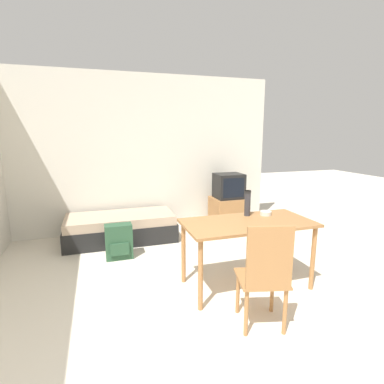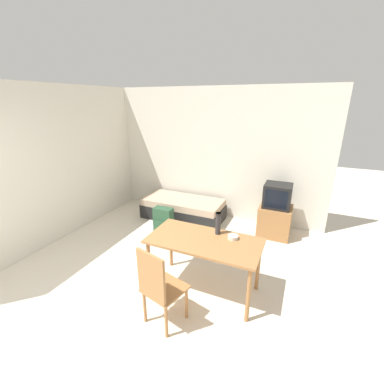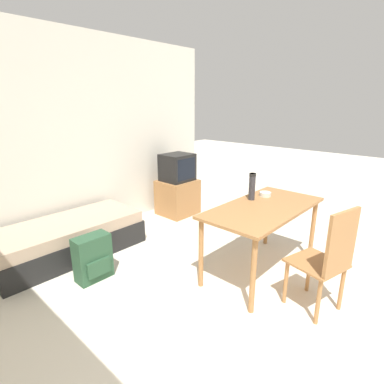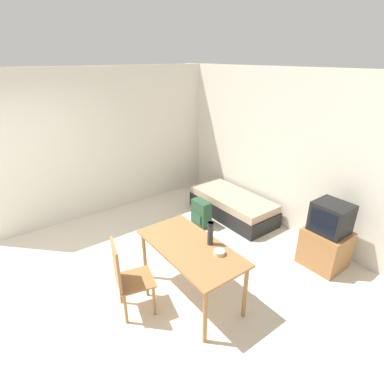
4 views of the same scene
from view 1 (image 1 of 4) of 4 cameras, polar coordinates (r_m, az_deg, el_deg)
name	(u,v)px [view 1 (image 1 of 4)]	position (r m, az deg, el deg)	size (l,w,h in m)	color
wall_back	(134,154)	(5.30, -11.05, 7.03)	(4.99, 0.06, 2.70)	silver
daybed	(121,228)	(4.99, -13.41, -6.65)	(1.73, 0.78, 0.43)	black
tv	(228,204)	(5.42, 6.92, -2.35)	(0.58, 0.53, 1.01)	#9E6B3D
dining_table	(248,229)	(3.39, 10.55, -6.97)	(1.43, 0.71, 0.76)	#9E6B3D
wooden_chair	(265,273)	(2.72, 13.76, -14.73)	(0.51, 0.51, 0.99)	#9E6B3D
thermos_flask	(248,202)	(3.56, 10.53, -1.90)	(0.07, 0.07, 0.30)	#2D2D33
mate_bowl	(266,213)	(3.66, 13.86, -3.93)	(0.13, 0.13, 0.05)	beige
backpack	(119,242)	(4.31, -13.74, -9.18)	(0.36, 0.22, 0.49)	#284C33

